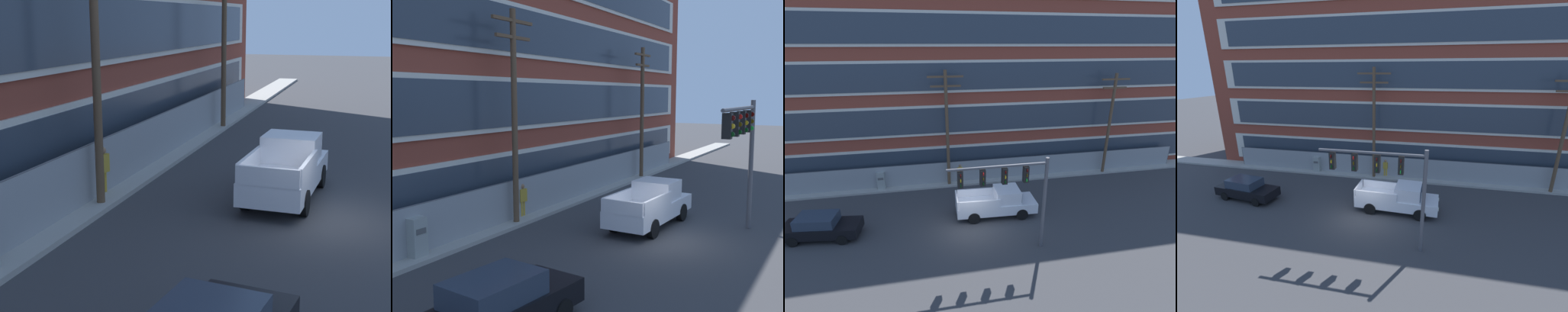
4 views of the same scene
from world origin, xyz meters
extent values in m
plane|color=#38383A|center=(0.00, 0.00, 0.00)|extent=(160.00, 160.00, 0.00)
cube|color=#9E9B93|center=(0.00, 7.13, 0.08)|extent=(80.00, 1.67, 0.16)
cube|color=beige|center=(4.03, 7.91, 1.91)|extent=(38.67, 0.10, 2.50)
cube|color=#2D3844|center=(4.03, 7.85, 1.91)|extent=(36.99, 0.06, 2.09)
cube|color=beige|center=(4.03, 7.91, 5.39)|extent=(38.67, 0.10, 2.50)
cube|color=#2D3844|center=(4.03, 7.85, 5.39)|extent=(36.99, 0.06, 2.09)
cube|color=gray|center=(3.35, 7.09, 0.97)|extent=(35.06, 0.04, 1.95)
cylinder|color=#4C4C51|center=(20.88, 7.09, 0.97)|extent=(0.06, 0.06, 1.95)
cylinder|color=#4C4C51|center=(3.35, 7.09, 1.95)|extent=(35.06, 0.05, 0.05)
cube|color=silver|center=(2.05, 1.38, 0.75)|extent=(5.58, 2.19, 0.70)
cube|color=silver|center=(2.82, 1.35, 1.53)|extent=(1.73, 1.85, 0.87)
cube|color=#283342|center=(3.66, 1.31, 1.53)|extent=(0.13, 1.59, 0.65)
cube|color=silver|center=(0.86, 2.35, 1.38)|extent=(2.75, 0.25, 0.56)
cube|color=silver|center=(0.78, 0.53, 1.38)|extent=(2.75, 0.25, 0.56)
cube|color=silver|center=(-0.65, 1.51, 1.38)|extent=(0.18, 1.86, 0.56)
cylinder|color=black|center=(3.74, 2.19, 0.40)|extent=(0.81, 0.30, 0.80)
cylinder|color=black|center=(3.66, 0.42, 0.40)|extent=(0.81, 0.30, 0.80)
cylinder|color=black|center=(0.45, 2.34, 0.40)|extent=(0.81, 0.30, 0.80)
cylinder|color=black|center=(0.36, 0.57, 0.40)|extent=(0.81, 0.30, 0.80)
cube|color=white|center=(4.85, 1.93, 0.85)|extent=(0.07, 0.24, 0.16)
cube|color=white|center=(4.78, 0.58, 0.85)|extent=(0.07, 0.24, 0.16)
cylinder|color=brown|center=(-0.66, 6.71, 4.75)|extent=(0.26, 0.26, 9.50)
cylinder|color=brown|center=(13.55, 6.53, 4.51)|extent=(0.26, 0.26, 9.03)
cylinder|color=#B7932D|center=(0.24, 7.09, 0.42)|extent=(0.14, 0.14, 0.85)
cylinder|color=#B7932D|center=(0.42, 7.09, 0.42)|extent=(0.14, 0.14, 0.85)
cube|color=#B7932D|center=(0.33, 7.09, 1.15)|extent=(0.45, 0.34, 0.60)
sphere|color=#8C6647|center=(0.33, 7.09, 1.57)|extent=(0.24, 0.24, 0.24)
camera|label=1|loc=(-16.79, -1.43, 5.76)|focal=55.00mm
camera|label=2|loc=(-17.98, -6.43, 5.85)|focal=45.00mm
camera|label=3|loc=(-2.69, -16.74, 11.35)|focal=28.00mm
camera|label=4|loc=(3.79, -14.59, 9.15)|focal=24.00mm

